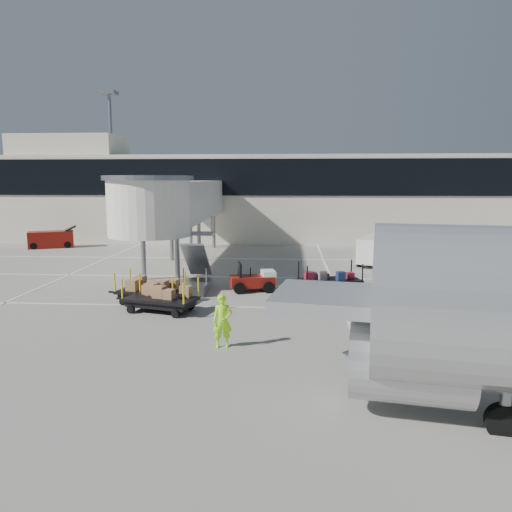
% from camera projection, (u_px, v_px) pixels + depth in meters
% --- Properties ---
extents(ground, '(140.00, 140.00, 0.00)m').
position_uv_depth(ground, '(206.00, 319.00, 21.10)').
color(ground, gray).
rests_on(ground, ground).
extents(lane_markings, '(40.00, 30.00, 0.02)m').
position_uv_depth(lane_markings, '(221.00, 276.00, 30.34)').
color(lane_markings, silver).
rests_on(lane_markings, ground).
extents(terminal, '(64.00, 12.11, 15.20)m').
position_uv_depth(terminal, '(252.00, 197.00, 50.01)').
color(terminal, beige).
rests_on(terminal, ground).
extents(jet_bridge, '(5.70, 20.40, 6.03)m').
position_uv_depth(jet_bridge, '(176.00, 203.00, 32.80)').
color(jet_bridge, white).
rests_on(jet_bridge, ground).
extents(baggage_tug, '(2.51, 1.91, 1.52)m').
position_uv_depth(baggage_tug, '(254.00, 281.00, 26.23)').
color(baggage_tug, maroon).
rests_on(baggage_tug, ground).
extents(suitcase_cart, '(3.94, 2.42, 1.52)m').
position_uv_depth(suitcase_cart, '(330.00, 281.00, 26.18)').
color(suitcase_cart, black).
rests_on(suitcase_cart, ground).
extents(box_cart_near, '(3.96, 2.36, 1.52)m').
position_uv_depth(box_cart_near, '(159.00, 298.00, 22.22)').
color(box_cart_near, black).
rests_on(box_cart_near, ground).
extents(box_cart_far, '(3.89, 2.15, 1.49)m').
position_uv_depth(box_cart_far, '(150.00, 291.00, 23.72)').
color(box_cart_far, black).
rests_on(box_cart_far, ground).
extents(ground_worker, '(0.75, 0.56, 1.89)m').
position_uv_depth(ground_worker, '(223.00, 321.00, 17.37)').
color(ground_worker, '#8ADD17').
rests_on(ground_worker, ground).
extents(minivan, '(3.87, 5.51, 1.94)m').
position_uv_depth(minivan, '(381.00, 247.00, 34.57)').
color(minivan, white).
rests_on(minivan, ground).
extents(belt_loader, '(4.13, 2.82, 1.87)m').
position_uv_depth(belt_loader, '(51.00, 239.00, 42.76)').
color(belt_loader, maroon).
rests_on(belt_loader, ground).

